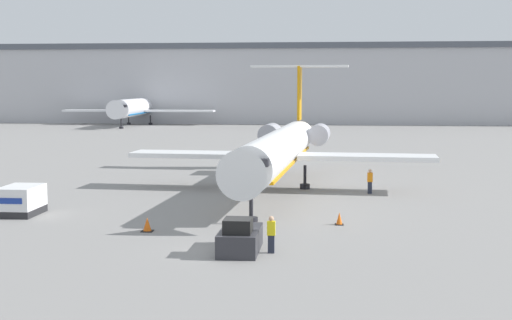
# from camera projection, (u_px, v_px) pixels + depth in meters

# --- Properties ---
(ground_plane) EXTENTS (600.00, 600.00, 0.00)m
(ground_plane) POSITION_uv_depth(u_px,v_px,m) (231.00, 252.00, 35.30)
(ground_plane) COLOR gray
(terminal_building) EXTENTS (180.00, 16.80, 16.73)m
(terminal_building) POSITION_uv_depth(u_px,v_px,m) (307.00, 84.00, 153.12)
(terminal_building) COLOR #B2B2B7
(terminal_building) RESTS_ON ground
(airplane_main) EXTENTS (24.16, 33.13, 10.12)m
(airplane_main) POSITION_uv_depth(u_px,v_px,m) (281.00, 147.00, 55.91)
(airplane_main) COLOR white
(airplane_main) RESTS_ON ground
(pushback_tug) EXTENTS (1.93, 3.89, 1.82)m
(pushback_tug) POSITION_uv_depth(u_px,v_px,m) (240.00, 238.00, 35.38)
(pushback_tug) COLOR #2D2D33
(pushback_tug) RESTS_ON ground
(luggage_cart) EXTENTS (2.17, 3.19, 1.85)m
(luggage_cart) POSITION_uv_depth(u_px,v_px,m) (21.00, 200.00, 45.31)
(luggage_cart) COLOR #232326
(luggage_cart) RESTS_ON ground
(worker_near_tug) EXTENTS (0.40, 0.26, 1.86)m
(worker_near_tug) POSITION_uv_depth(u_px,v_px,m) (271.00, 233.00, 35.03)
(worker_near_tug) COLOR #232838
(worker_near_tug) RESTS_ON ground
(worker_by_wing) EXTENTS (0.40, 0.26, 1.88)m
(worker_by_wing) POSITION_uv_depth(u_px,v_px,m) (370.00, 181.00, 54.07)
(worker_by_wing) COLOR #232838
(worker_by_wing) RESTS_ON ground
(traffic_cone_left) EXTENTS (0.66, 0.66, 0.80)m
(traffic_cone_left) POSITION_uv_depth(u_px,v_px,m) (147.00, 225.00, 40.25)
(traffic_cone_left) COLOR black
(traffic_cone_left) RESTS_ON ground
(traffic_cone_right) EXTENTS (0.51, 0.51, 0.76)m
(traffic_cone_right) POSITION_uv_depth(u_px,v_px,m) (339.00, 219.00, 42.15)
(traffic_cone_right) COLOR black
(traffic_cone_right) RESTS_ON ground
(airplane_parked_far_left) EXTENTS (31.21, 31.83, 10.49)m
(airplane_parked_far_left) POSITION_uv_depth(u_px,v_px,m) (138.00, 107.00, 144.73)
(airplane_parked_far_left) COLOR white
(airplane_parked_far_left) RESTS_ON ground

